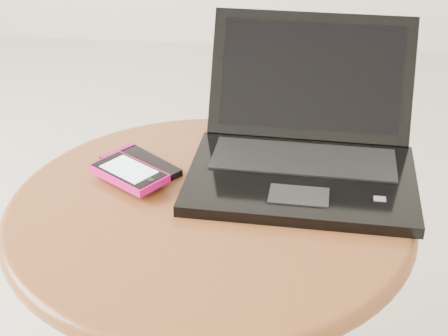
# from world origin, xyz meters

# --- Properties ---
(table) EXTENTS (0.59, 0.59, 0.47)m
(table) POSITION_xyz_m (-0.03, -0.03, 0.37)
(table) COLOR #5A2918
(table) RESTS_ON ground
(laptop) EXTENTS (0.35, 0.35, 0.20)m
(laptop) POSITION_xyz_m (0.10, 0.08, 0.51)
(laptop) COLOR black
(laptop) RESTS_ON table
(phone_black) EXTENTS (0.14, 0.13, 0.01)m
(phone_black) POSITION_xyz_m (-0.15, 0.06, 0.48)
(phone_black) COLOR black
(phone_black) RESTS_ON table
(phone_pink) EXTENTS (0.13, 0.12, 0.01)m
(phone_pink) POSITION_xyz_m (-0.16, 0.01, 0.49)
(phone_pink) COLOR #DB0C78
(phone_pink) RESTS_ON phone_black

